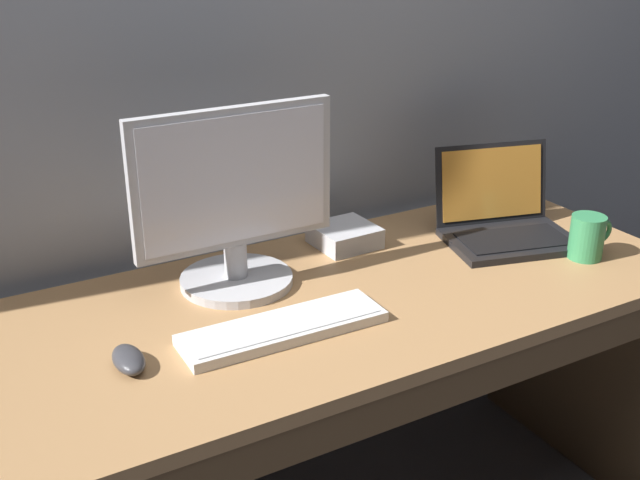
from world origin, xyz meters
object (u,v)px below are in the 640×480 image
Objects in this scene: external_monitor at (235,208)px; coffee_mug at (588,237)px; laptop_black at (506,225)px; computer_mouse at (129,359)px; wired_keyboard at (283,328)px; external_drive_box at (345,236)px.

external_monitor is 3.69× the size of coffee_mug.
coffee_mug is (0.09, -0.18, 0.02)m from laptop_black.
computer_mouse is 0.85× the size of coffee_mug.
laptop_black reaches higher than coffee_mug.
wired_keyboard is (-0.01, -0.24, -0.18)m from external_monitor.
wired_keyboard is at bearing 177.52° from coffee_mug.
wired_keyboard is at bearing -92.28° from external_monitor.
external_drive_box is at bearing 13.51° from external_monitor.
coffee_mug is (0.47, -0.36, 0.03)m from external_drive_box.
external_monitor reaches higher than computer_mouse.
wired_keyboard is at bearing -168.35° from laptop_black.
coffee_mug reaches higher than external_drive_box.
external_monitor is at bearing 160.92° from coffee_mug.
external_drive_box is at bearing 43.45° from wired_keyboard.
computer_mouse is at bearing -173.31° from laptop_black.
computer_mouse is (-1.03, -0.12, -0.02)m from laptop_black.
external_drive_box is 0.60m from coffee_mug.
wired_keyboard is 2.88× the size of external_drive_box.
laptop_black is 2.54× the size of external_drive_box.
external_monitor reaches higher than wired_keyboard.
external_monitor reaches higher than external_drive_box.
wired_keyboard is at bearing -136.55° from external_drive_box.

